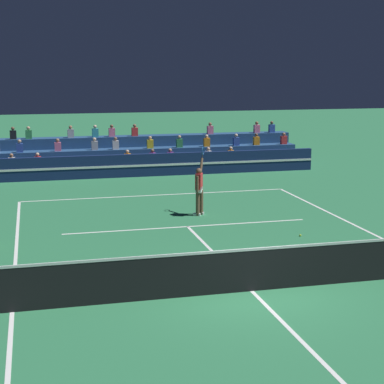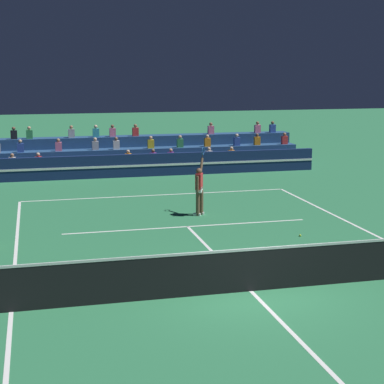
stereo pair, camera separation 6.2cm
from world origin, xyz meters
The scene contains 7 objects.
ground_plane centered at (0.00, 0.00, 0.00)m, with size 120.00×120.00×0.00m, color #2D7A4C.
court_lines centered at (0.00, 0.00, 0.00)m, with size 11.10×23.90×0.01m.
tennis_net centered at (0.00, 0.00, 0.54)m, with size 12.00×0.10×1.10m.
sponsor_banner_wall centered at (0.00, 16.60, 0.55)m, with size 18.00×0.26×1.10m.
bleacher_stand centered at (0.00, 19.14, 0.66)m, with size 17.81×2.85×2.28m.
tennis_player centered at (0.80, 7.98, 0.99)m, with size 0.64×0.98×2.46m.
tennis_ball centered at (3.14, 4.36, 0.03)m, with size 0.07×0.07×0.07m, color #C6DB33.
Camera 2 is at (-4.85, -13.73, 5.25)m, focal length 60.00 mm.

